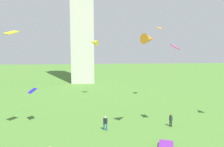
% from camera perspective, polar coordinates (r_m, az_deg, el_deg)
% --- Properties ---
extents(person_0, '(0.50, 0.46, 1.69)m').
position_cam_1_polar(person_0, '(26.64, -1.73, -12.49)').
color(person_0, '#235693').
rests_on(person_0, ground_plane).
extents(person_1, '(0.30, 0.48, 1.57)m').
position_cam_1_polar(person_1, '(28.79, 14.92, -11.37)').
color(person_1, '#1E2333').
rests_on(person_1, ground_plane).
extents(kite_flying_0, '(1.58, 1.60, 0.56)m').
position_cam_1_polar(kite_flying_0, '(26.18, -24.55, 9.59)').
color(kite_flying_0, gold).
extents(kite_flying_2, '(1.40, 1.41, 0.45)m').
position_cam_1_polar(kite_flying_2, '(41.30, 12.23, 11.37)').
color(kite_flying_2, orange).
extents(kite_flying_3, '(1.43, 1.72, 0.77)m').
position_cam_1_polar(kite_flying_3, '(30.01, -19.86, -4.19)').
color(kite_flying_3, '#1D13D6').
extents(kite_flying_4, '(0.89, 1.29, 0.70)m').
position_cam_1_polar(kite_flying_4, '(26.70, 15.88, 6.65)').
color(kite_flying_4, '#BA296F').
extents(kite_flying_5, '(2.06, 1.91, 1.44)m').
position_cam_1_polar(kite_flying_5, '(42.95, -4.69, 8.03)').
color(kite_flying_5, yellow).
extents(kite_flying_6, '(1.96, 1.87, 1.15)m').
position_cam_1_polar(kite_flying_6, '(24.70, 9.42, 8.80)').
color(kite_flying_6, orange).
extents(kite_bundle_0, '(1.98, 2.30, 0.42)m').
position_cam_1_polar(kite_bundle_0, '(23.18, 13.76, -17.70)').
color(kite_bundle_0, '#672287').
rests_on(kite_bundle_0, ground_plane).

